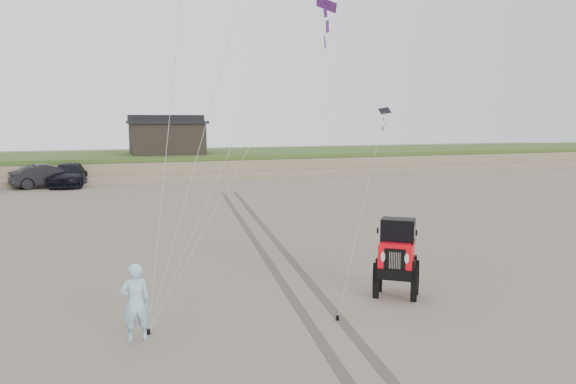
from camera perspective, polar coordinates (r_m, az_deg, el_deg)
name	(u,v)px	position (r m, az deg, el deg)	size (l,w,h in m)	color
ground	(284,315)	(13.95, -0.43, -12.40)	(160.00, 160.00, 0.00)	#6B6054
dune_ridge	(143,164)	(50.24, -14.49, 2.74)	(160.00, 14.25, 1.73)	#7A6B54
cabin	(167,136)	(49.82, -12.23, 5.55)	(6.40, 5.40, 3.35)	black
truck_b	(48,176)	(42.36, -23.20, 1.51)	(1.70, 4.88, 1.61)	black
truck_c	(69,175)	(42.74, -21.39, 1.63)	(2.22, 5.45, 1.58)	black
jeep	(396,266)	(15.33, 10.96, -7.41)	(1.94, 4.50, 1.68)	red
man	(136,302)	(12.60, -15.23, -10.76)	(0.62, 0.41, 1.70)	#91C9E0
stake_main	(149,332)	(13.15, -13.98, -13.61)	(0.08, 0.08, 0.12)	black
stake_aux	(337,318)	(13.64, 5.05, -12.63)	(0.08, 0.08, 0.12)	black
tire_tracks	(266,242)	(21.86, -2.30, -5.06)	(5.22, 29.74, 0.01)	#4C443D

